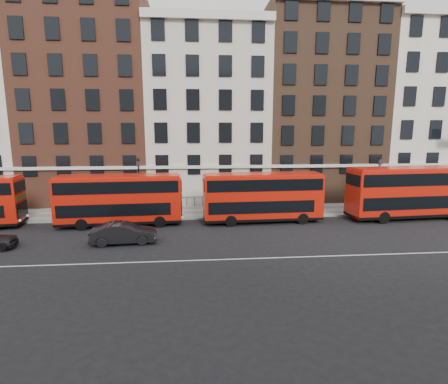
{
  "coord_description": "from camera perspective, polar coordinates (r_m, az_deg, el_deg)",
  "views": [
    {
      "loc": [
        -1.67,
        -22.53,
        8.01
      ],
      "look_at": [
        0.76,
        5.0,
        3.0
      ],
      "focal_mm": 28.0,
      "sensor_mm": 36.0,
      "label": 1
    }
  ],
  "objects": [
    {
      "name": "building_terrace",
      "position": [
        40.49,
        -3.19,
        13.42
      ],
      "size": [
        64.0,
        11.95,
        22.0
      ],
      "color": "beige",
      "rests_on": "ground"
    },
    {
      "name": "pavement",
      "position": [
        34.01,
        -2.09,
        -3.22
      ],
      "size": [
        80.0,
        5.0,
        0.15
      ],
      "primitive_type": "cube",
      "color": "slate",
      "rests_on": "ground"
    },
    {
      "name": "ground",
      "position": [
        23.97,
        -0.77,
        -9.25
      ],
      "size": [
        120.0,
        120.0,
        0.0
      ],
      "primitive_type": "plane",
      "color": "black",
      "rests_on": "ground"
    },
    {
      "name": "lamp_post_left",
      "position": [
        32.32,
        -13.66,
        1.21
      ],
      "size": [
        0.44,
        0.44,
        5.33
      ],
      "color": "black",
      "rests_on": "pavement"
    },
    {
      "name": "lamp_post_right",
      "position": [
        36.03,
        23.91,
        1.52
      ],
      "size": [
        0.44,
        0.44,
        5.33
      ],
      "color": "black",
      "rests_on": "pavement"
    },
    {
      "name": "bus_d",
      "position": [
        35.28,
        28.05,
        0.09
      ],
      "size": [
        11.29,
        3.44,
        4.68
      ],
      "rotation": [
        0.0,
        0.0,
        0.07
      ],
      "color": "#BA1609",
      "rests_on": "ground"
    },
    {
      "name": "iron_railings",
      "position": [
        36.03,
        -2.28,
        -1.52
      ],
      "size": [
        6.6,
        0.06,
        1.0
      ],
      "primitive_type": null,
      "color": "black",
      "rests_on": "pavement"
    },
    {
      "name": "bus_b",
      "position": [
        30.27,
        -16.71,
        -1.06
      ],
      "size": [
        10.27,
        2.98,
        4.27
      ],
      "rotation": [
        0.0,
        0.0,
        0.05
      ],
      "color": "#BA1609",
      "rests_on": "ground"
    },
    {
      "name": "road_centre_line",
      "position": [
        22.1,
        -0.37,
        -10.96
      ],
      "size": [
        70.0,
        0.12,
        0.01
      ],
      "primitive_type": "cube",
      "color": "white",
      "rests_on": "ground"
    },
    {
      "name": "bus_c",
      "position": [
        30.21,
        6.24,
        -0.68
      ],
      "size": [
        10.29,
        2.82,
        4.29
      ],
      "rotation": [
        0.0,
        0.0,
        0.03
      ],
      "color": "#BA1609",
      "rests_on": "ground"
    },
    {
      "name": "car_front",
      "position": [
        25.81,
        -16.07,
        -6.47
      ],
      "size": [
        4.68,
        1.95,
        1.51
      ],
      "primitive_type": "imported",
      "rotation": [
        0.0,
        0.0,
        1.65
      ],
      "color": "black",
      "rests_on": "ground"
    },
    {
      "name": "kerb",
      "position": [
        31.59,
        -1.85,
        -4.27
      ],
      "size": [
        80.0,
        0.3,
        0.16
      ],
      "primitive_type": "cube",
      "color": "gray",
      "rests_on": "ground"
    }
  ]
}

